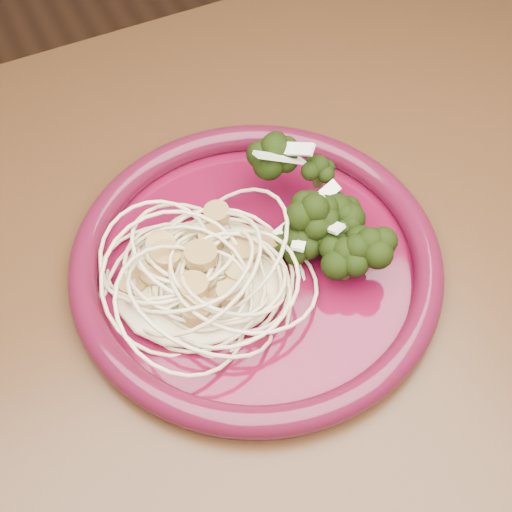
{
  "coord_description": "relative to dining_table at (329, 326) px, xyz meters",
  "views": [
    {
      "loc": [
        -0.22,
        -0.29,
        1.26
      ],
      "look_at": [
        -0.07,
        0.03,
        0.77
      ],
      "focal_mm": 50.0,
      "sensor_mm": 36.0,
      "label": 1
    }
  ],
  "objects": [
    {
      "name": "dining_table",
      "position": [
        0.0,
        0.0,
        0.0
      ],
      "size": [
        1.2,
        0.8,
        0.75
      ],
      "color": "#472814",
      "rests_on": "ground"
    },
    {
      "name": "dinner_plate",
      "position": [
        -0.07,
        0.03,
        0.11
      ],
      "size": [
        0.34,
        0.34,
        0.03
      ],
      "rotation": [
        0.0,
        0.0,
        -0.06
      ],
      "color": "#50071C",
      "rests_on": "dining_table"
    },
    {
      "name": "spaghetti_pile",
      "position": [
        -0.12,
        0.03,
        0.12
      ],
      "size": [
        0.15,
        0.14,
        0.03
      ],
      "primitive_type": "ellipsoid",
      "rotation": [
        0.0,
        0.0,
        -0.06
      ],
      "color": "beige",
      "rests_on": "dinner_plate"
    },
    {
      "name": "scallop_cluster",
      "position": [
        -0.12,
        0.03,
        0.16
      ],
      "size": [
        0.13,
        0.13,
        0.04
      ],
      "primitive_type": null,
      "rotation": [
        0.0,
        0.0,
        -0.06
      ],
      "color": "#B08A48",
      "rests_on": "spaghetti_pile"
    },
    {
      "name": "broccoli_pile",
      "position": [
        -0.0,
        0.03,
        0.13
      ],
      "size": [
        0.1,
        0.16,
        0.05
      ],
      "primitive_type": "ellipsoid",
      "rotation": [
        0.0,
        0.0,
        -0.06
      ],
      "color": "black",
      "rests_on": "dinner_plate"
    },
    {
      "name": "onion_garnish",
      "position": [
        -0.0,
        0.03,
        0.17
      ],
      "size": [
        0.07,
        0.1,
        0.06
      ],
      "primitive_type": null,
      "rotation": [
        0.0,
        0.0,
        -0.06
      ],
      "color": "white",
      "rests_on": "broccoli_pile"
    }
  ]
}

